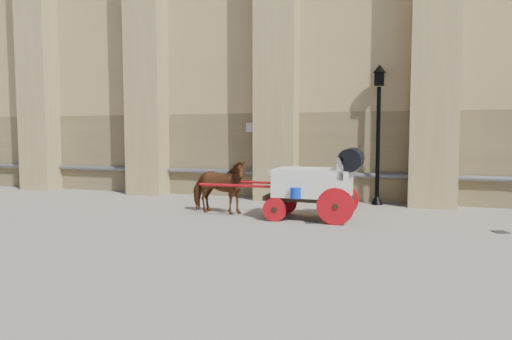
% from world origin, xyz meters
% --- Properties ---
extents(ground, '(90.00, 90.00, 0.00)m').
position_xyz_m(ground, '(0.00, 0.00, 0.00)').
color(ground, gray).
rests_on(ground, ground).
extents(horse, '(1.87, 0.94, 1.54)m').
position_xyz_m(horse, '(-1.83, 0.47, 0.77)').
color(horse, brown).
rests_on(horse, ground).
extents(carriage, '(4.35, 1.56, 1.90)m').
position_xyz_m(carriage, '(1.03, 0.45, 1.02)').
color(carriage, black).
rests_on(carriage, ground).
extents(street_lamp, '(0.42, 0.42, 4.44)m').
position_xyz_m(street_lamp, '(2.36, 3.59, 2.38)').
color(street_lamp, black).
rests_on(street_lamp, ground).
extents(drain_grate_near, '(0.42, 0.42, 0.01)m').
position_xyz_m(drain_grate_near, '(0.94, -0.06, 0.01)').
color(drain_grate_near, black).
rests_on(drain_grate_near, ground).
extents(drain_grate_far, '(0.41, 0.41, 0.01)m').
position_xyz_m(drain_grate_far, '(5.31, 0.16, 0.01)').
color(drain_grate_far, black).
rests_on(drain_grate_far, ground).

